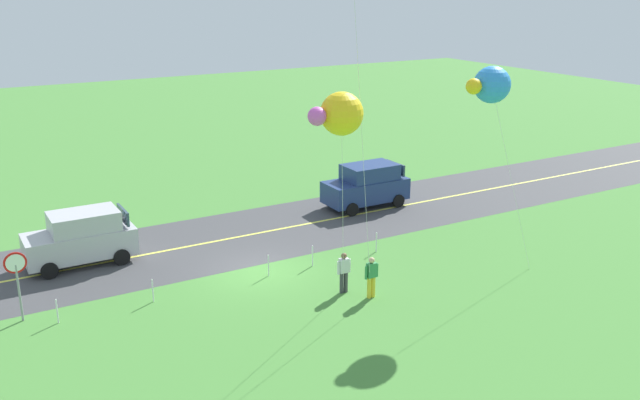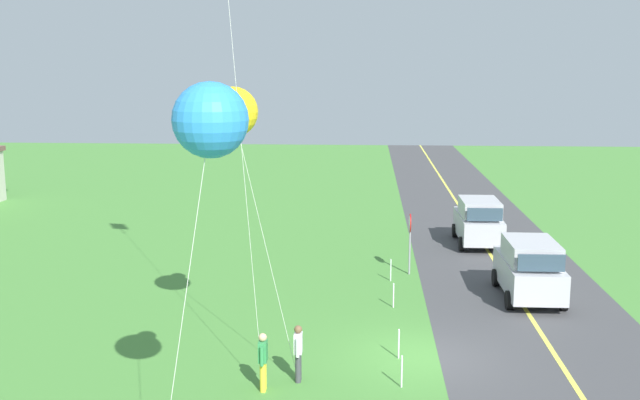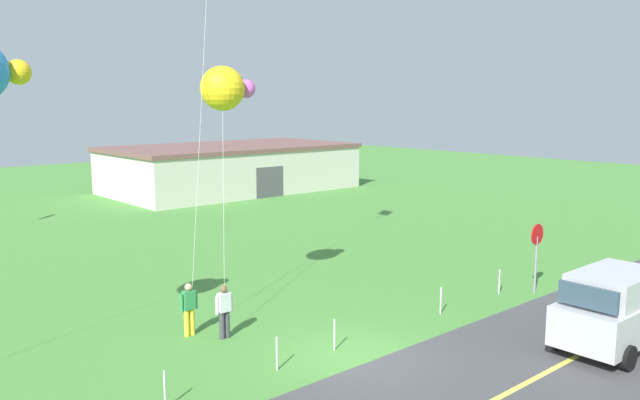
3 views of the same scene
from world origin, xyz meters
The scene contains 14 objects.
ground_plane centered at (0.00, 0.00, -0.05)m, with size 120.00×120.00×0.10m, color #478438.
asphalt_road centered at (0.00, -4.00, 0.00)m, with size 120.00×7.00×0.00m, color #424244.
road_centre_stripe centered at (0.00, -4.00, 0.01)m, with size 120.00×0.16×0.00m, color #E5E04C.
car_suv_foreground centered at (6.02, -4.35, 1.15)m, with size 4.40×2.12×2.24m.
car_parked_east_near centered at (14.46, -3.71, 1.15)m, with size 4.40×2.12×2.24m.
stop_sign centered at (8.99, -0.10, 1.80)m, with size 0.76×0.08×2.56m.
person_adult_near centered at (-2.58, 4.39, 0.86)m, with size 0.58×0.22×1.60m.
person_adult_companion centered at (-1.92, 3.52, 0.86)m, with size 0.58×0.22×1.60m.
kite_blue_mid centered at (-0.51, 5.42, 7.29)m, with size 2.55×2.62×7.99m.
kite_yellow_high centered at (-7.69, 4.53, 7.58)m, with size 3.19×1.59×8.29m.
fence_post_1 centered at (-2.15, 0.70, 0.45)m, with size 0.05×0.05×0.90m, color silver.
fence_post_2 centered at (-0.13, 0.70, 0.45)m, with size 0.05×0.05×0.90m, color silver.
fence_post_3 centered at (4.59, 0.70, 0.45)m, with size 0.05×0.05×0.90m, color silver.
fence_post_4 centered at (7.95, 0.70, 0.45)m, with size 0.05×0.05×0.90m, color silver.
Camera 2 is at (-21.12, 1.68, 8.56)m, focal length 41.83 mm.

